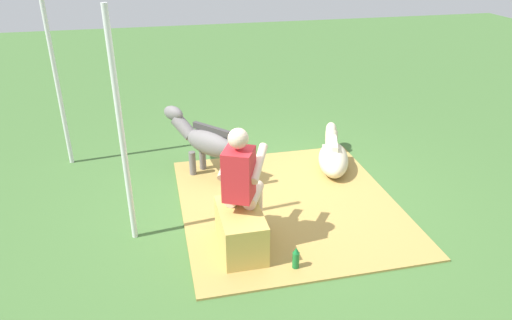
# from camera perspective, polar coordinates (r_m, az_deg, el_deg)

# --- Properties ---
(ground_plane) EXTENTS (24.00, 24.00, 0.00)m
(ground_plane) POSITION_cam_1_polar(r_m,az_deg,el_deg) (5.97, 2.15, -4.46)
(ground_plane) COLOR #426B33
(hay_patch) EXTENTS (2.84, 2.56, 0.02)m
(hay_patch) POSITION_cam_1_polar(r_m,az_deg,el_deg) (5.82, 3.92, -5.25)
(hay_patch) COLOR #AD8C47
(hay_patch) RESTS_ON ground
(hay_bale) EXTENTS (0.75, 0.43, 0.47)m
(hay_bale) POSITION_cam_1_polar(r_m,az_deg,el_deg) (4.93, -1.84, -8.52)
(hay_bale) COLOR tan
(hay_bale) RESTS_ON ground
(person_seated) EXTENTS (0.72, 0.58, 1.35)m
(person_seated) POSITION_cam_1_polar(r_m,az_deg,el_deg) (4.80, -1.71, -2.41)
(person_seated) COLOR beige
(person_seated) RESTS_ON ground
(pony_standing) EXTENTS (1.11, 1.00, 0.88)m
(pony_standing) POSITION_cam_1_polar(r_m,az_deg,el_deg) (6.25, -5.89, 2.25)
(pony_standing) COLOR slate
(pony_standing) RESTS_ON ground
(pony_lying) EXTENTS (1.35, 0.68, 0.42)m
(pony_lying) POSITION_cam_1_polar(r_m,az_deg,el_deg) (6.68, 9.19, 0.52)
(pony_lying) COLOR beige
(pony_lying) RESTS_ON ground
(soda_bottle) EXTENTS (0.07, 0.07, 0.26)m
(soda_bottle) POSITION_cam_1_polar(r_m,az_deg,el_deg) (4.76, 4.79, -11.71)
(soda_bottle) COLOR #197233
(soda_bottle) RESTS_ON ground
(tent_pole_left) EXTENTS (0.06, 0.06, 2.45)m
(tent_pole_left) POSITION_cam_1_polar(r_m,az_deg,el_deg) (4.85, -15.82, 3.15)
(tent_pole_left) COLOR silver
(tent_pole_left) RESTS_ON ground
(tent_pole_right) EXTENTS (0.06, 0.06, 2.45)m
(tent_pole_right) POSITION_cam_1_polar(r_m,az_deg,el_deg) (6.92, -22.77, 8.89)
(tent_pole_right) COLOR silver
(tent_pole_right) RESTS_ON ground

